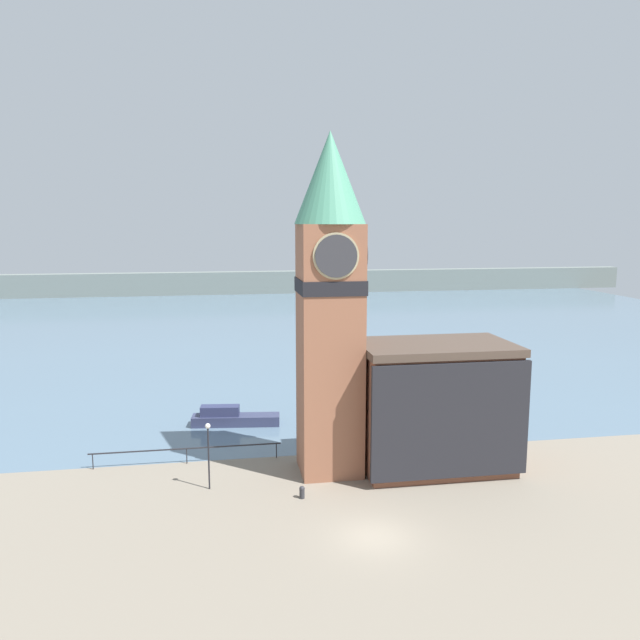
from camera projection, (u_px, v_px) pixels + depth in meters
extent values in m
plane|color=gray|center=(374.00, 537.00, 32.26)|extent=(160.00, 160.00, 0.00)
cube|color=slate|center=(265.00, 321.00, 102.34)|extent=(160.00, 120.00, 0.00)
cube|color=slate|center=(251.00, 283.00, 140.92)|extent=(180.00, 3.00, 5.00)
cube|color=#232328|center=(187.00, 449.00, 41.85)|extent=(12.71, 0.08, 0.08)
cylinder|color=#232328|center=(93.00, 462.00, 40.95)|extent=(0.07, 0.07, 1.05)
cylinder|color=#232328|center=(187.00, 456.00, 41.94)|extent=(0.07, 0.07, 1.05)
cylinder|color=#232328|center=(276.00, 451.00, 42.92)|extent=(0.07, 0.07, 1.05)
cube|color=#935B42|center=(330.00, 351.00, 39.66)|extent=(3.85, 3.85, 15.98)
cube|color=black|center=(330.00, 286.00, 39.01)|extent=(3.97, 3.97, 0.90)
cylinder|color=tan|center=(336.00, 256.00, 36.77)|extent=(2.79, 0.12, 2.79)
cylinder|color=#333338|center=(336.00, 256.00, 36.69)|extent=(2.53, 0.12, 2.53)
cylinder|color=tan|center=(361.00, 254.00, 39.03)|extent=(0.12, 2.79, 2.79)
cylinder|color=#333338|center=(362.00, 254.00, 39.04)|extent=(0.12, 2.53, 2.53)
cone|color=#4C9375|center=(330.00, 178.00, 37.98)|extent=(4.43, 4.43, 5.60)
cube|color=brown|center=(434.00, 409.00, 40.99)|extent=(9.54, 5.76, 7.87)
cube|color=#4C3D33|center=(436.00, 347.00, 40.34)|extent=(9.94, 6.16, 0.50)
cube|color=#232328|center=(451.00, 421.00, 38.02)|extent=(10.04, 0.30, 7.24)
cube|color=#333856|center=(236.00, 420.00, 49.94)|extent=(7.08, 2.30, 0.81)
cube|color=navy|center=(220.00, 411.00, 49.75)|extent=(3.16, 1.40, 0.78)
cylinder|color=#2D2D33|center=(302.00, 493.00, 36.70)|extent=(0.31, 0.31, 0.60)
sphere|color=#2D2D33|center=(302.00, 489.00, 36.66)|extent=(0.32, 0.32, 0.32)
cylinder|color=black|center=(209.00, 458.00, 37.74)|extent=(0.10, 0.10, 3.90)
sphere|color=silver|center=(208.00, 426.00, 37.42)|extent=(0.32, 0.32, 0.32)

